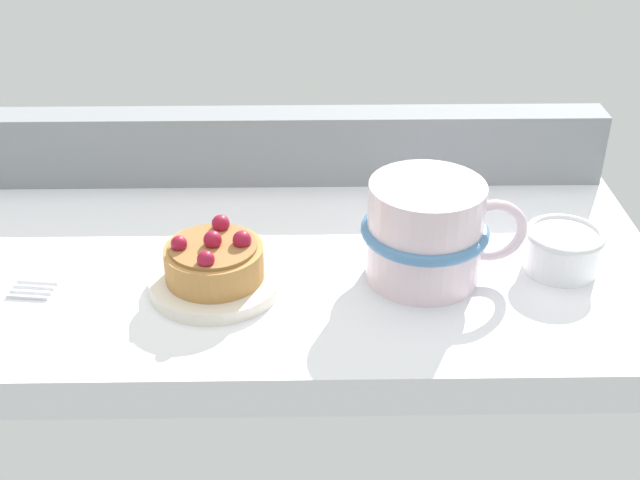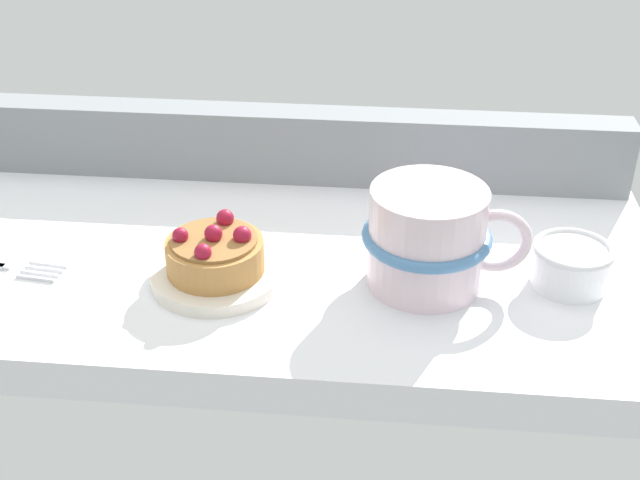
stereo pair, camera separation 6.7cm
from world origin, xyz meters
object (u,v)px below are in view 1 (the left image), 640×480
at_px(raspberry_tart, 214,259).
at_px(sugar_bowl, 563,249).
at_px(dessert_plate, 216,282).
at_px(coffee_mug, 427,231).

relative_size(raspberry_tart, sugar_bowl, 1.22).
xyz_separation_m(dessert_plate, coffee_mug, (0.17, 0.02, 0.04)).
height_order(dessert_plate, sugar_bowl, sugar_bowl).
bearing_deg(raspberry_tart, coffee_mug, 5.07).
xyz_separation_m(raspberry_tart, sugar_bowl, (0.29, 0.02, -0.01)).
xyz_separation_m(dessert_plate, sugar_bowl, (0.29, 0.02, 0.01)).
relative_size(dessert_plate, coffee_mug, 0.80).
height_order(dessert_plate, coffee_mug, coffee_mug).
height_order(raspberry_tart, coffee_mug, coffee_mug).
distance_m(dessert_plate, coffee_mug, 0.18).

